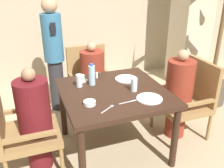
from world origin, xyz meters
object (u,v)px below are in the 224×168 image
object	(u,v)px
chair_far_side	(90,79)
water_bottle	(92,75)
plate_main_right	(149,99)
potted_palm	(216,57)
diner_in_far_chair	(93,79)
diner_in_left_chair	(35,120)
chair_right_side	(188,97)
plate_main_left	(126,79)
chair_left_side	(20,129)
glass_tall_mid	(134,85)
glass_tall_near	(79,81)
standing_host	(54,53)
bowl_small	(90,103)
teacup_with_saucer	(82,78)
diner_in_right_chair	(179,94)

from	to	relation	value
chair_far_side	water_bottle	size ratio (longest dim) A/B	3.87
plate_main_right	potted_palm	bearing A→B (deg)	29.18
diner_in_far_chair	diner_in_left_chair	bearing A→B (deg)	-134.98
chair_right_side	plate_main_left	size ratio (longest dim) A/B	3.68
chair_left_side	glass_tall_mid	distance (m)	1.21
diner_in_left_chair	glass_tall_near	size ratio (longest dim) A/B	7.92
chair_right_side	plate_main_right	xyz separation A→B (m)	(-0.71, -0.31, 0.26)
chair_left_side	standing_host	world-z (taller)	standing_host
chair_far_side	bowl_small	bearing A→B (deg)	-105.18
diner_in_left_chair	standing_host	distance (m)	1.28
teacup_with_saucer	chair_far_side	bearing A→B (deg)	67.41
bowl_small	glass_tall_mid	bearing A→B (deg)	13.92
plate_main_right	glass_tall_mid	distance (m)	0.24
plate_main_right	glass_tall_near	bearing A→B (deg)	137.51
teacup_with_saucer	water_bottle	size ratio (longest dim) A/B	0.55
water_bottle	glass_tall_near	xyz separation A→B (m)	(-0.14, -0.00, -0.04)
potted_palm	water_bottle	bearing A→B (deg)	-170.09
chair_far_side	standing_host	xyz separation A→B (m)	(-0.44, 0.22, 0.37)
glass_tall_near	potted_palm	bearing A→B (deg)	9.34
chair_right_side	diner_in_right_chair	xyz separation A→B (m)	(-0.15, 0.00, 0.07)
teacup_with_saucer	glass_tall_near	xyz separation A→B (m)	(-0.06, -0.15, 0.04)
glass_tall_near	glass_tall_mid	xyz separation A→B (m)	(0.51, -0.30, 0.00)
standing_host	plate_main_right	bearing A→B (deg)	-65.01
chair_far_side	glass_tall_near	distance (m)	0.88
diner_in_left_chair	teacup_with_saucer	distance (m)	0.71
diner_in_left_chair	glass_tall_mid	distance (m)	1.05
chair_right_side	plate_main_right	distance (m)	0.82
chair_right_side	bowl_small	xyz separation A→B (m)	(-1.29, -0.21, 0.27)
diner_in_right_chair	plate_main_left	xyz separation A→B (m)	(-0.58, 0.23, 0.19)
potted_palm	diner_in_far_chair	bearing A→B (deg)	172.23
diner_in_far_chair	glass_tall_near	distance (m)	0.73
standing_host	plate_main_left	distance (m)	1.18
bowl_small	water_bottle	world-z (taller)	water_bottle
potted_palm	glass_tall_near	size ratio (longest dim) A/B	16.56
potted_palm	chair_left_side	bearing A→B (deg)	-168.47
chair_left_side	diner_in_far_chair	bearing A→B (deg)	40.19
chair_far_side	chair_right_side	bearing A→B (deg)	-45.02
standing_host	plate_main_left	xyz separation A→B (m)	(0.68, -0.96, -0.11)
standing_host	teacup_with_saucer	distance (m)	0.85
diner_in_right_chair	glass_tall_near	bearing A→B (deg)	169.13
bowl_small	chair_left_side	bearing A→B (deg)	161.83
chair_left_side	plate_main_right	distance (m)	1.29
chair_left_side	glass_tall_mid	size ratio (longest dim) A/B	6.72
diner_in_left_chair	standing_host	world-z (taller)	standing_host
chair_right_side	potted_palm	world-z (taller)	potted_palm
standing_host	water_bottle	bearing A→B (deg)	-74.46
potted_palm	glass_tall_near	xyz separation A→B (m)	(-2.15, -0.35, 0.09)
plate_main_right	chair_right_side	bearing A→B (deg)	23.22
glass_tall_mid	chair_right_side	bearing A→B (deg)	6.30
diner_in_left_chair	plate_main_right	distance (m)	1.14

